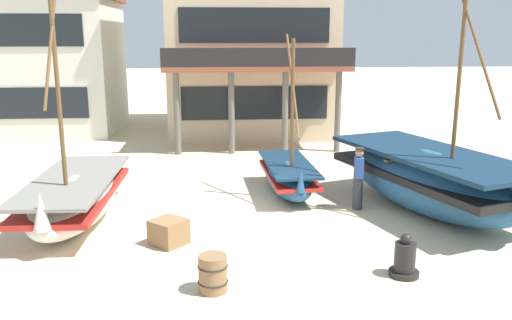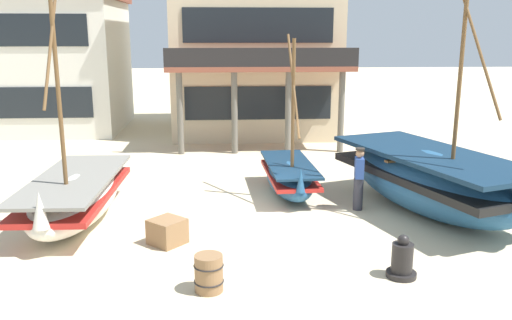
{
  "view_description": "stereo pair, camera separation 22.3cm",
  "coord_description": "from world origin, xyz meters",
  "px_view_note": "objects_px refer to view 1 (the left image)",
  "views": [
    {
      "loc": [
        -1.09,
        -12.46,
        4.62
      ],
      "look_at": [
        0.0,
        1.0,
        1.4
      ],
      "focal_mm": 37.56,
      "sensor_mm": 36.0,
      "label": 1
    },
    {
      "loc": [
        -0.86,
        -12.48,
        4.62
      ],
      "look_at": [
        0.0,
        1.0,
        1.4
      ],
      "focal_mm": 37.56,
      "sensor_mm": 36.0,
      "label": 2
    }
  ],
  "objects_px": {
    "harbor_building_main": "(249,26)",
    "cargo_crate": "(169,232)",
    "capstan_winch": "(405,259)",
    "fishing_boat_centre_large": "(430,179)",
    "fishing_boat_far_right": "(288,176)",
    "harbor_building_annex": "(19,63)",
    "wooden_barrel": "(213,273)",
    "fishing_boat_near_left": "(75,197)",
    "fisherman_by_hull": "(358,179)"
  },
  "relations": [
    {
      "from": "fishing_boat_centre_large",
      "to": "wooden_barrel",
      "type": "relative_size",
      "value": 10.95
    },
    {
      "from": "fisherman_by_hull",
      "to": "harbor_building_annex",
      "type": "relative_size",
      "value": 0.18
    },
    {
      "from": "fishing_boat_far_right",
      "to": "wooden_barrel",
      "type": "height_order",
      "value": "fishing_boat_far_right"
    },
    {
      "from": "fishing_boat_far_right",
      "to": "cargo_crate",
      "type": "height_order",
      "value": "fishing_boat_far_right"
    },
    {
      "from": "harbor_building_annex",
      "to": "harbor_building_main",
      "type": "bearing_deg",
      "value": -4.77
    },
    {
      "from": "cargo_crate",
      "to": "harbor_building_main",
      "type": "height_order",
      "value": "harbor_building_main"
    },
    {
      "from": "capstan_winch",
      "to": "harbor_building_annex",
      "type": "relative_size",
      "value": 0.09
    },
    {
      "from": "fishing_boat_near_left",
      "to": "cargo_crate",
      "type": "distance_m",
      "value": 2.98
    },
    {
      "from": "capstan_winch",
      "to": "wooden_barrel",
      "type": "height_order",
      "value": "capstan_winch"
    },
    {
      "from": "fishing_boat_far_right",
      "to": "harbor_building_main",
      "type": "xyz_separation_m",
      "value": [
        -0.41,
        10.81,
        4.37
      ]
    },
    {
      "from": "capstan_winch",
      "to": "cargo_crate",
      "type": "distance_m",
      "value": 5.1
    },
    {
      "from": "fisherman_by_hull",
      "to": "fishing_boat_near_left",
      "type": "bearing_deg",
      "value": -176.97
    },
    {
      "from": "fisherman_by_hull",
      "to": "wooden_barrel",
      "type": "xyz_separation_m",
      "value": [
        -3.88,
        -4.41,
        -0.48
      ]
    },
    {
      "from": "fishing_boat_near_left",
      "to": "capstan_winch",
      "type": "distance_m",
      "value": 8.03
    },
    {
      "from": "harbor_building_main",
      "to": "cargo_crate",
      "type": "bearing_deg",
      "value": -100.95
    },
    {
      "from": "wooden_barrel",
      "to": "harbor_building_annex",
      "type": "height_order",
      "value": "harbor_building_annex"
    },
    {
      "from": "fishing_boat_near_left",
      "to": "fisherman_by_hull",
      "type": "distance_m",
      "value": 7.31
    },
    {
      "from": "fishing_boat_near_left",
      "to": "capstan_winch",
      "type": "height_order",
      "value": "fishing_boat_near_left"
    },
    {
      "from": "capstan_winch",
      "to": "cargo_crate",
      "type": "height_order",
      "value": "capstan_winch"
    },
    {
      "from": "wooden_barrel",
      "to": "harbor_building_main",
      "type": "xyz_separation_m",
      "value": [
        1.81,
        16.76,
        4.55
      ]
    },
    {
      "from": "cargo_crate",
      "to": "wooden_barrel",
      "type": "bearing_deg",
      "value": -67.27
    },
    {
      "from": "fishing_boat_far_right",
      "to": "cargo_crate",
      "type": "relative_size",
      "value": 6.69
    },
    {
      "from": "fishing_boat_near_left",
      "to": "harbor_building_annex",
      "type": "distance_m",
      "value": 15.03
    },
    {
      "from": "capstan_winch",
      "to": "fishing_boat_far_right",
      "type": "bearing_deg",
      "value": 104.91
    },
    {
      "from": "cargo_crate",
      "to": "harbor_building_annex",
      "type": "bearing_deg",
      "value": 118.06
    },
    {
      "from": "fishing_boat_far_right",
      "to": "fisherman_by_hull",
      "type": "height_order",
      "value": "fishing_boat_far_right"
    },
    {
      "from": "capstan_winch",
      "to": "harbor_building_main",
      "type": "xyz_separation_m",
      "value": [
        -1.9,
        16.41,
        4.56
      ]
    },
    {
      "from": "fishing_boat_centre_large",
      "to": "fishing_boat_far_right",
      "type": "bearing_deg",
      "value": 151.68
    },
    {
      "from": "fishing_boat_near_left",
      "to": "fishing_boat_centre_large",
      "type": "xyz_separation_m",
      "value": [
        9.12,
        0.06,
        0.25
      ]
    },
    {
      "from": "harbor_building_main",
      "to": "harbor_building_annex",
      "type": "distance_m",
      "value": 11.14
    },
    {
      "from": "fishing_boat_near_left",
      "to": "capstan_winch",
      "type": "xyz_separation_m",
      "value": [
        7.13,
        -3.67,
        -0.3
      ]
    },
    {
      "from": "fishing_boat_centre_large",
      "to": "harbor_building_main",
      "type": "height_order",
      "value": "harbor_building_main"
    },
    {
      "from": "wooden_barrel",
      "to": "cargo_crate",
      "type": "bearing_deg",
      "value": 112.73
    },
    {
      "from": "fishing_boat_far_right",
      "to": "wooden_barrel",
      "type": "distance_m",
      "value": 6.36
    },
    {
      "from": "wooden_barrel",
      "to": "harbor_building_main",
      "type": "relative_size",
      "value": 0.07
    },
    {
      "from": "fishing_boat_near_left",
      "to": "fisherman_by_hull",
      "type": "xyz_separation_m",
      "value": [
        7.29,
        0.39,
        0.2
      ]
    },
    {
      "from": "fishing_boat_centre_large",
      "to": "capstan_winch",
      "type": "distance_m",
      "value": 4.26
    },
    {
      "from": "fishing_boat_near_left",
      "to": "fishing_boat_far_right",
      "type": "bearing_deg",
      "value": 18.91
    },
    {
      "from": "wooden_barrel",
      "to": "harbor_building_annex",
      "type": "bearing_deg",
      "value": 117.38
    },
    {
      "from": "fishing_boat_near_left",
      "to": "wooden_barrel",
      "type": "bearing_deg",
      "value": -49.65
    },
    {
      "from": "fishing_boat_far_right",
      "to": "capstan_winch",
      "type": "distance_m",
      "value": 5.8
    },
    {
      "from": "fishing_boat_far_right",
      "to": "fisherman_by_hull",
      "type": "distance_m",
      "value": 2.28
    },
    {
      "from": "fishing_boat_centre_large",
      "to": "harbor_building_annex",
      "type": "height_order",
      "value": "fishing_boat_centre_large"
    },
    {
      "from": "fishing_boat_centre_large",
      "to": "capstan_winch",
      "type": "height_order",
      "value": "fishing_boat_centre_large"
    },
    {
      "from": "fishing_boat_centre_large",
      "to": "wooden_barrel",
      "type": "distance_m",
      "value": 7.03
    },
    {
      "from": "fishing_boat_centre_large",
      "to": "capstan_winch",
      "type": "relative_size",
      "value": 8.87
    },
    {
      "from": "cargo_crate",
      "to": "fisherman_by_hull",
      "type": "bearing_deg",
      "value": 23.12
    },
    {
      "from": "fishing_boat_centre_large",
      "to": "fisherman_by_hull",
      "type": "distance_m",
      "value": 1.85
    },
    {
      "from": "fisherman_by_hull",
      "to": "capstan_winch",
      "type": "bearing_deg",
      "value": -92.27
    },
    {
      "from": "fishing_boat_centre_large",
      "to": "harbor_building_main",
      "type": "distance_m",
      "value": 13.86
    }
  ]
}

